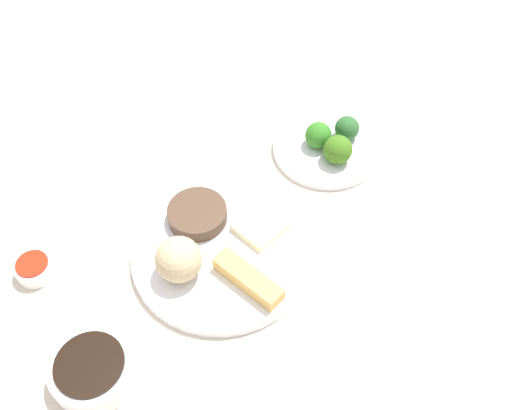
{
  "coord_description": "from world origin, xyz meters",
  "views": [
    {
      "loc": [
        -0.37,
        0.34,
        0.77
      ],
      "look_at": [
        -0.0,
        -0.09,
        0.06
      ],
      "focal_mm": 40.29,
      "sensor_mm": 36.0,
      "label": 1
    }
  ],
  "objects_px": {
    "broccoli_plate": "(326,148)",
    "sauce_ramekin_sweet_and_sour": "(35,269)",
    "soy_sauce_bowl": "(93,371)",
    "main_plate": "(222,253)"
  },
  "relations": [
    {
      "from": "main_plate",
      "to": "sauce_ramekin_sweet_and_sour",
      "type": "relative_size",
      "value": 4.79
    },
    {
      "from": "sauce_ramekin_sweet_and_sour",
      "to": "main_plate",
      "type": "bearing_deg",
      "value": -132.2
    },
    {
      "from": "broccoli_plate",
      "to": "sauce_ramekin_sweet_and_sour",
      "type": "relative_size",
      "value": 3.28
    },
    {
      "from": "broccoli_plate",
      "to": "sauce_ramekin_sweet_and_sour",
      "type": "height_order",
      "value": "sauce_ramekin_sweet_and_sour"
    },
    {
      "from": "main_plate",
      "to": "sauce_ramekin_sweet_and_sour",
      "type": "xyz_separation_m",
      "value": [
        0.19,
        0.21,
        0.0
      ]
    },
    {
      "from": "sauce_ramekin_sweet_and_sour",
      "to": "soy_sauce_bowl",
      "type": "bearing_deg",
      "value": 167.17
    },
    {
      "from": "soy_sauce_bowl",
      "to": "sauce_ramekin_sweet_and_sour",
      "type": "height_order",
      "value": "soy_sauce_bowl"
    },
    {
      "from": "soy_sauce_bowl",
      "to": "sauce_ramekin_sweet_and_sour",
      "type": "xyz_separation_m",
      "value": [
        0.2,
        -0.04,
        -0.01
      ]
    },
    {
      "from": "main_plate",
      "to": "sauce_ramekin_sweet_and_sour",
      "type": "distance_m",
      "value": 0.28
    },
    {
      "from": "main_plate",
      "to": "sauce_ramekin_sweet_and_sour",
      "type": "height_order",
      "value": "sauce_ramekin_sweet_and_sour"
    }
  ]
}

